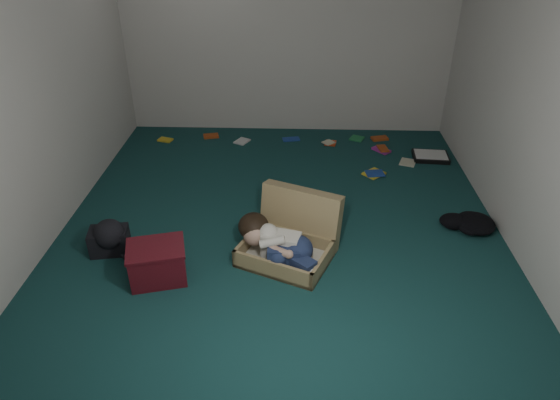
{
  "coord_description": "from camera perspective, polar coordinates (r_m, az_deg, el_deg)",
  "views": [
    {
      "loc": [
        0.14,
        -3.87,
        2.6
      ],
      "look_at": [
        0.0,
        -0.15,
        0.35
      ],
      "focal_mm": 32.0,
      "sensor_mm": 36.0,
      "label": 1
    }
  ],
  "objects": [
    {
      "name": "person",
      "position": [
        4.08,
        -0.31,
        -4.92
      ],
      "size": [
        0.68,
        0.58,
        0.32
      ],
      "rotation": [
        0.0,
        0.0,
        -0.4
      ],
      "color": "white",
      "rests_on": "suitcase"
    },
    {
      "name": "paper_tray",
      "position": [
        6.09,
        16.82,
        4.8
      ],
      "size": [
        0.42,
        0.33,
        0.06
      ],
      "rotation": [
        0.0,
        0.0,
        -0.07
      ],
      "color": "black",
      "rests_on": "floor"
    },
    {
      "name": "clothing_pile",
      "position": [
        4.88,
        20.46,
        -2.34
      ],
      "size": [
        0.42,
        0.35,
        0.13
      ],
      "primitive_type": null,
      "rotation": [
        0.0,
        0.0,
        0.04
      ],
      "color": "black",
      "rests_on": "floor"
    },
    {
      "name": "wall_left",
      "position": [
        4.61,
        -26.22,
        11.63
      ],
      "size": [
        0.0,
        4.5,
        4.5
      ],
      "primitive_type": "plane",
      "rotation": [
        1.57,
        0.0,
        1.57
      ],
      "color": "silver",
      "rests_on": "ground"
    },
    {
      "name": "maroon_bin",
      "position": [
        4.06,
        -13.83,
        -6.95
      ],
      "size": [
        0.52,
        0.45,
        0.31
      ],
      "rotation": [
        0.0,
        0.0,
        0.26
      ],
      "color": "#521019",
      "rests_on": "floor"
    },
    {
      "name": "suitcase",
      "position": [
        4.22,
        1.34,
        -4.27
      ],
      "size": [
        0.92,
        0.91,
        0.52
      ],
      "rotation": [
        0.0,
        0.0,
        -0.4
      ],
      "color": "tan",
      "rests_on": "floor"
    },
    {
      "name": "floor",
      "position": [
        4.66,
        0.07,
        -2.73
      ],
      "size": [
        4.5,
        4.5,
        0.0
      ],
      "primitive_type": "plane",
      "color": "#153E3D",
      "rests_on": "ground"
    },
    {
      "name": "backpack",
      "position": [
        4.49,
        -18.93,
        -4.33
      ],
      "size": [
        0.44,
        0.38,
        0.24
      ],
      "primitive_type": null,
      "rotation": [
        0.0,
        0.0,
        0.17
      ],
      "color": "black",
      "rests_on": "floor"
    },
    {
      "name": "wall_back",
      "position": [
        6.25,
        0.86,
        19.18
      ],
      "size": [
        4.5,
        0.0,
        4.5
      ],
      "primitive_type": "plane",
      "rotation": [
        1.57,
        0.0,
        0.0
      ],
      "color": "silver",
      "rests_on": "ground"
    },
    {
      "name": "wall_front",
      "position": [
        2.08,
        -2.16,
        -7.57
      ],
      "size": [
        4.5,
        0.0,
        4.5
      ],
      "primitive_type": "plane",
      "rotation": [
        -1.57,
        0.0,
        0.0
      ],
      "color": "silver",
      "rests_on": "ground"
    },
    {
      "name": "wall_right",
      "position": [
        4.48,
        27.08,
        10.95
      ],
      "size": [
        0.0,
        4.5,
        4.5
      ],
      "primitive_type": "plane",
      "rotation": [
        1.57,
        0.0,
        -1.57
      ],
      "color": "silver",
      "rests_on": "ground"
    },
    {
      "name": "book_scatter",
      "position": [
        6.15,
        3.68,
        6.2
      ],
      "size": [
        3.1,
        1.15,
        0.02
      ],
      "color": "yellow",
      "rests_on": "floor"
    }
  ]
}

